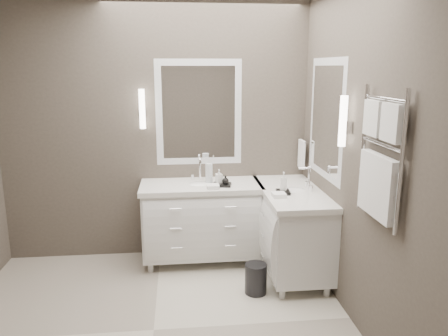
{
  "coord_description": "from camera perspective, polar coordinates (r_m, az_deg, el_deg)",
  "views": [
    {
      "loc": [
        0.23,
        -3.1,
        2.02
      ],
      "look_at": [
        0.63,
        0.7,
        1.13
      ],
      "focal_mm": 35.0,
      "sensor_mm": 36.0,
      "label": 1
    }
  ],
  "objects": [
    {
      "name": "floor",
      "position": [
        3.7,
        -9.16,
        -20.21
      ],
      "size": [
        3.2,
        3.0,
        0.01
      ],
      "primitive_type": "cube",
      "color": "beige",
      "rests_on": "ground"
    },
    {
      "name": "wall_back",
      "position": [
        4.65,
        -8.84,
        4.66
      ],
      "size": [
        3.2,
        0.01,
        2.7
      ],
      "primitive_type": "cube",
      "color": "#4A433B",
      "rests_on": "floor"
    },
    {
      "name": "wall_front",
      "position": [
        1.74,
        -13.27,
        -9.88
      ],
      "size": [
        3.2,
        0.01,
        2.7
      ],
      "primitive_type": "cube",
      "color": "#4A433B",
      "rests_on": "floor"
    },
    {
      "name": "wall_right",
      "position": [
        3.45,
        17.57,
        1.3
      ],
      "size": [
        0.01,
        3.0,
        2.7
      ],
      "primitive_type": "cube",
      "color": "#4A433B",
      "rests_on": "floor"
    },
    {
      "name": "vanity_back",
      "position": [
        4.59,
        -2.97,
        -6.46
      ],
      "size": [
        1.24,
        0.59,
        0.97
      ],
      "color": "white",
      "rests_on": "floor"
    },
    {
      "name": "vanity_right",
      "position": [
        4.42,
        8.78,
        -7.39
      ],
      "size": [
        0.59,
        1.24,
        0.97
      ],
      "color": "white",
      "rests_on": "floor"
    },
    {
      "name": "mirror_back",
      "position": [
        4.61,
        -3.31,
        7.23
      ],
      "size": [
        0.9,
        0.02,
        1.1
      ],
      "color": "white",
      "rests_on": "wall_back"
    },
    {
      "name": "mirror_right",
      "position": [
        4.15,
        13.17,
        6.26
      ],
      "size": [
        0.02,
        0.9,
        1.1
      ],
      "color": "white",
      "rests_on": "wall_right"
    },
    {
      "name": "sconce_back",
      "position": [
        4.55,
        -10.64,
        7.49
      ],
      "size": [
        0.06,
        0.06,
        0.4
      ],
      "color": "white",
      "rests_on": "wall_back"
    },
    {
      "name": "sconce_right",
      "position": [
        3.59,
        15.27,
        5.8
      ],
      "size": [
        0.06,
        0.06,
        0.4
      ],
      "color": "white",
      "rests_on": "wall_right"
    },
    {
      "name": "towel_bar_corner",
      "position": [
        4.73,
        10.1,
        1.88
      ],
      "size": [
        0.03,
        0.22,
        0.3
      ],
      "color": "white",
      "rests_on": "wall_right"
    },
    {
      "name": "towel_ladder",
      "position": [
        3.07,
        19.63,
        0.53
      ],
      "size": [
        0.06,
        0.58,
        0.9
      ],
      "color": "white",
      "rests_on": "wall_right"
    },
    {
      "name": "waste_bin",
      "position": [
        4.1,
        4.18,
        -14.21
      ],
      "size": [
        0.24,
        0.24,
        0.28
      ],
      "primitive_type": "cylinder",
      "rotation": [
        0.0,
        0.0,
        0.2
      ],
      "color": "black",
      "rests_on": "floor"
    },
    {
      "name": "amenity_tray_back",
      "position": [
        4.39,
        -0.25,
        -2.19
      ],
      "size": [
        0.2,
        0.17,
        0.03
      ],
      "primitive_type": "cube",
      "rotation": [
        0.0,
        0.0,
        -0.2
      ],
      "color": "black",
      "rests_on": "vanity_back"
    },
    {
      "name": "amenity_tray_right",
      "position": [
        4.18,
        7.73,
        -3.12
      ],
      "size": [
        0.14,
        0.17,
        0.02
      ],
      "primitive_type": "cube",
      "rotation": [
        0.0,
        0.0,
        -0.1
      ],
      "color": "black",
      "rests_on": "vanity_right"
    },
    {
      "name": "water_bottle",
      "position": [
        4.45,
        -1.97,
        -0.75
      ],
      "size": [
        0.09,
        0.09,
        0.21
      ],
      "primitive_type": "cylinder",
      "rotation": [
        0.0,
        0.0,
        -0.24
      ],
      "color": "silver",
      "rests_on": "vanity_back"
    },
    {
      "name": "soap_bottle_a",
      "position": [
        4.38,
        -0.66,
        -1.08
      ],
      "size": [
        0.07,
        0.07,
        0.14
      ],
      "primitive_type": "imported",
      "rotation": [
        0.0,
        0.0,
        0.17
      ],
      "color": "white",
      "rests_on": "amenity_tray_back"
    },
    {
      "name": "soap_bottle_b",
      "position": [
        4.35,
        0.19,
        -1.55
      ],
      "size": [
        0.08,
        0.08,
        0.09
      ],
      "primitive_type": "imported",
      "rotation": [
        0.0,
        0.0,
        0.27
      ],
      "color": "black",
      "rests_on": "amenity_tray_back"
    },
    {
      "name": "soap_bottle_c",
      "position": [
        4.15,
        7.78,
        -1.75
      ],
      "size": [
        0.07,
        0.08,
        0.18
      ],
      "primitive_type": "imported",
      "rotation": [
        0.0,
        0.0,
        -0.07
      ],
      "color": "white",
      "rests_on": "amenity_tray_right"
    }
  ]
}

